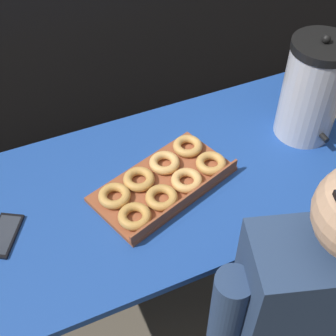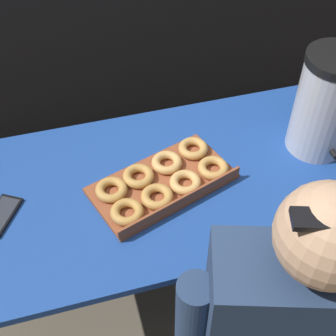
% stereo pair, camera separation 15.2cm
% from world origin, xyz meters
% --- Properties ---
extents(ground_plane, '(12.00, 12.00, 0.00)m').
position_xyz_m(ground_plane, '(0.00, 0.00, 0.00)').
color(ground_plane, brown).
extents(folding_table, '(1.41, 0.73, 0.71)m').
position_xyz_m(folding_table, '(0.00, 0.00, 0.67)').
color(folding_table, '#1E479E').
rests_on(folding_table, ground).
extents(donut_box, '(0.52, 0.38, 0.05)m').
position_xyz_m(donut_box, '(-0.03, -0.02, 0.73)').
color(donut_box, brown).
rests_on(donut_box, folding_table).
extents(coffee_urn, '(0.21, 0.24, 0.40)m').
position_xyz_m(coffee_urn, '(0.54, 0.03, 0.90)').
color(coffee_urn, silver).
rests_on(coffee_urn, folding_table).
extents(cell_phone, '(0.15, 0.17, 0.01)m').
position_xyz_m(cell_phone, '(-0.55, -0.01, 0.72)').
color(cell_phone, black).
rests_on(cell_phone, folding_table).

